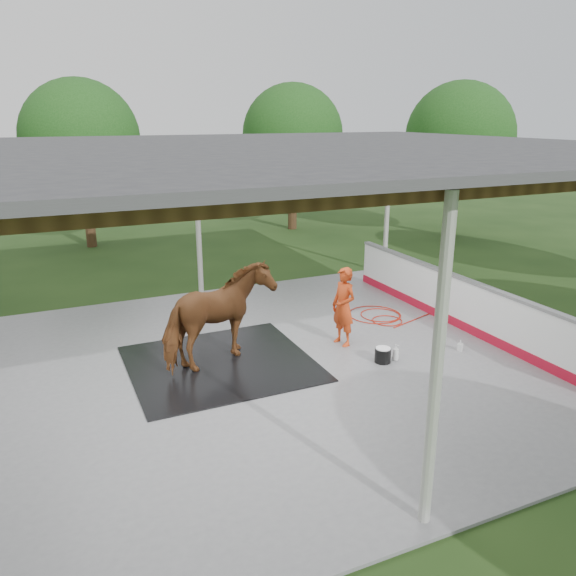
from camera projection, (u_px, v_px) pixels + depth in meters
name	position (u px, v px, depth m)	size (l,w,h in m)	color
ground	(270.00, 366.00, 10.68)	(100.00, 100.00, 0.00)	#1E3814
concrete_slab	(270.00, 365.00, 10.68)	(12.00, 10.00, 0.05)	slate
pavilion_structure	(268.00, 153.00, 9.51)	(12.60, 10.60, 4.05)	beige
dasher_board	(463.00, 305.00, 12.32)	(0.16, 8.00, 1.15)	#B00E26
tree_belt	(264.00, 159.00, 10.46)	(28.00, 28.00, 5.80)	#382314
rubber_mat	(221.00, 363.00, 10.67)	(3.36, 3.15, 0.03)	black
horse	(219.00, 317.00, 10.39)	(1.00, 2.21, 1.86)	brown
handler	(344.00, 307.00, 11.37)	(0.59, 0.39, 1.63)	#C53C15
wash_bucket	(383.00, 355.00, 10.71)	(0.31, 0.31, 0.29)	black
soap_bottle_a	(396.00, 352.00, 10.80)	(0.12, 0.12, 0.32)	silver
soap_bottle_b	(460.00, 345.00, 11.25)	(0.10, 0.10, 0.22)	#338CD8
hose_coil	(379.00, 316.00, 13.19)	(1.97, 1.54, 0.02)	#AA1A0C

